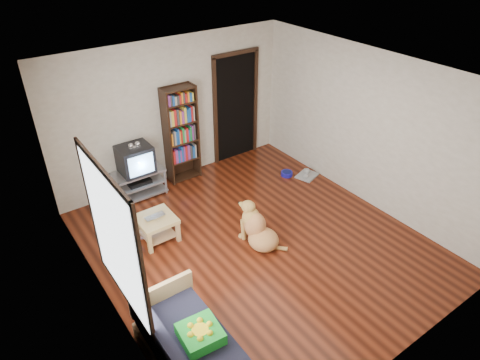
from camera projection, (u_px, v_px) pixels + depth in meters
ground at (257, 243)px, 6.55m from camera, size 5.00×5.00×0.00m
ceiling at (261, 78)px, 5.18m from camera, size 5.00×5.00×0.00m
wall_back at (173, 112)px, 7.59m from camera, size 4.50×0.00×4.50m
wall_front at (416, 277)px, 4.14m from camera, size 4.50×0.00×4.50m
wall_left at (99, 230)px, 4.75m from camera, size 0.00×5.00×5.00m
wall_right at (368, 129)px, 6.97m from camera, size 0.00×5.00×5.00m
green_cushion at (200, 334)px, 4.54m from camera, size 0.46×0.46×0.14m
laptop at (156, 218)px, 6.41m from camera, size 0.31×0.21×0.02m
dog_bowl at (287, 174)px, 8.22m from camera, size 0.22×0.22×0.08m
grey_rag at (307, 175)px, 8.21m from camera, size 0.48×0.43×0.03m
window at (114, 239)px, 4.31m from camera, size 0.03×1.46×1.70m
doorway at (236, 105)px, 8.34m from camera, size 1.03×0.05×2.19m
tv_stand at (139, 183)px, 7.52m from camera, size 0.90×0.45×0.50m
crt_tv at (135, 159)px, 7.28m from camera, size 0.55×0.52×0.58m
bookshelf at (181, 129)px, 7.67m from camera, size 0.60×0.30×1.80m
sofa at (196, 360)px, 4.54m from camera, size 0.80×1.80×0.80m
coffee_table at (156, 224)px, 6.50m from camera, size 0.55×0.55×0.40m
dog at (257, 230)px, 6.42m from camera, size 0.52×0.82×0.71m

